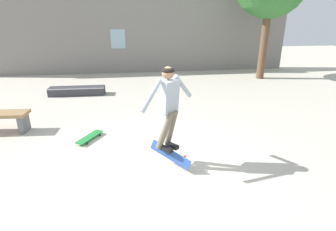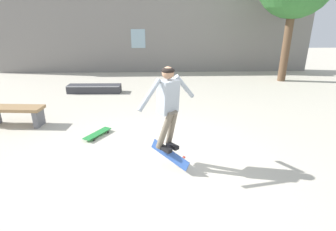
# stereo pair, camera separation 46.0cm
# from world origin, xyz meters

# --- Properties ---
(ground_plane) EXTENTS (40.00, 40.00, 0.00)m
(ground_plane) POSITION_xyz_m (0.00, 0.00, 0.00)
(ground_plane) COLOR beige
(building_backdrop) EXTENTS (16.59, 0.52, 5.65)m
(building_backdrop) POSITION_xyz_m (0.01, 9.23, 2.24)
(building_backdrop) COLOR gray
(building_backdrop) RESTS_ON ground_plane
(skate_ledge) EXTENTS (1.97, 0.56, 0.29)m
(skate_ledge) POSITION_xyz_m (-2.27, 5.17, 0.15)
(skate_ledge) COLOR #38383D
(skate_ledge) RESTS_ON ground_plane
(skater) EXTENTS (1.04, 0.89, 1.52)m
(skater) POSITION_xyz_m (0.28, -0.18, 1.29)
(skater) COLOR #9EA8B2
(skateboard_flipping) EXTENTS (0.69, 0.52, 0.41)m
(skateboard_flipping) POSITION_xyz_m (0.31, -0.25, 0.29)
(skateboard_flipping) COLOR #2D519E
(skateboard_resting) EXTENTS (0.57, 0.78, 0.08)m
(skateboard_resting) POSITION_xyz_m (-1.34, 1.24, 0.07)
(skateboard_resting) COLOR #237F38
(skateboard_resting) RESTS_ON ground_plane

